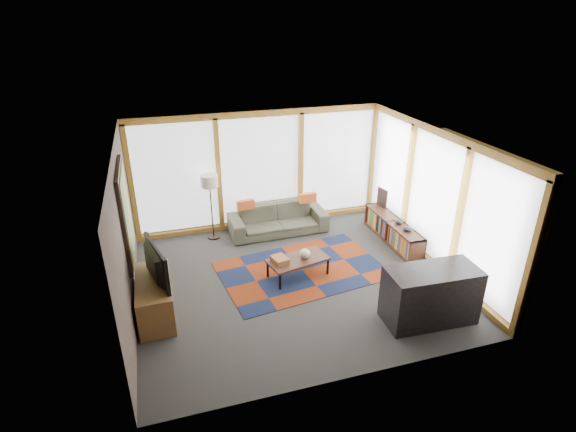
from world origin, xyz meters
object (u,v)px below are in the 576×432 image
object	(u,v)px
tv_console	(155,298)
bar_counter	(430,295)
bookshelf	(393,231)
coffee_table	(298,267)
floor_lamp	(211,207)
sofa	(278,219)
television	(150,265)

from	to	relation	value
tv_console	bar_counter	xyz separation A→B (m)	(4.10, -1.37, 0.13)
bookshelf	bar_counter	bearing A→B (deg)	-106.83
coffee_table	bookshelf	distance (m)	2.44
floor_lamp	bar_counter	bearing A→B (deg)	-53.21
tv_console	bar_counter	size ratio (longest dim) A/B	0.90
sofa	tv_console	world-z (taller)	tv_console
sofa	television	size ratio (longest dim) A/B	2.00
television	coffee_table	bearing A→B (deg)	-93.72
sofa	floor_lamp	size ratio (longest dim) A/B	1.48
bookshelf	sofa	bearing A→B (deg)	152.40
tv_console	coffee_table	bearing A→B (deg)	9.73
bookshelf	television	distance (m)	5.05
television	tv_console	bearing A→B (deg)	-13.22
floor_lamp	television	bearing A→B (deg)	-117.51
coffee_table	sofa	bearing A→B (deg)	85.41
sofa	bar_counter	xyz separation A→B (m)	(1.43, -3.65, 0.14)
floor_lamp	coffee_table	distance (m)	2.41
bar_counter	bookshelf	bearing A→B (deg)	75.71
sofa	tv_console	distance (m)	3.52
sofa	coffee_table	world-z (taller)	sofa
television	bookshelf	bearing A→B (deg)	-90.44
floor_lamp	television	size ratio (longest dim) A/B	1.35
coffee_table	tv_console	distance (m)	2.57
bar_counter	sofa	bearing A→B (deg)	113.87
sofa	floor_lamp	xyz separation A→B (m)	(-1.41, 0.14, 0.40)
sofa	bookshelf	size ratio (longest dim) A/B	1.09
bookshelf	television	size ratio (longest dim) A/B	1.83
floor_lamp	bookshelf	world-z (taller)	floor_lamp
coffee_table	floor_lamp	bearing A→B (deg)	122.34
bar_counter	coffee_table	bearing A→B (deg)	133.71
sofa	television	xyz separation A→B (m)	(-2.68, -2.30, 0.64)
floor_lamp	bar_counter	world-z (taller)	floor_lamp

